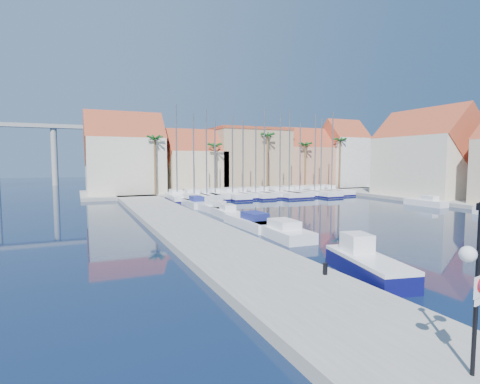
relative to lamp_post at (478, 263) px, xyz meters
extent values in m
plane|color=black|center=(8.60, 11.58, -3.36)|extent=(260.00, 260.00, 0.00)
cube|color=gray|center=(-0.40, 25.08, -3.11)|extent=(6.00, 77.00, 0.50)
cube|color=gray|center=(18.60, 59.58, -3.11)|extent=(54.00, 16.00, 0.50)
cylinder|color=black|center=(0.00, 0.01, -0.68)|extent=(0.11, 0.11, 4.36)
cylinder|color=black|center=(-0.27, -0.04, 0.30)|extent=(0.55, 0.15, 0.05)
sphere|color=white|center=(-0.54, -0.09, 0.30)|extent=(0.39, 0.39, 0.39)
cube|color=white|center=(0.01, -0.06, -0.57)|extent=(0.54, 0.13, 0.55)
cube|color=white|center=(0.01, -0.06, -0.96)|extent=(0.43, 0.11, 0.15)
cylinder|color=black|center=(1.70, 8.34, -2.59)|extent=(0.22, 0.22, 0.55)
cube|color=#0D0E4F|center=(4.38, 8.40, -2.93)|extent=(3.07, 6.04, 0.87)
cube|color=white|center=(4.38, 8.40, -2.40)|extent=(3.07, 6.04, 0.19)
cube|color=white|center=(4.62, 9.53, -1.87)|extent=(1.54, 1.76, 1.06)
cube|color=white|center=(5.43, 19.18, -2.96)|extent=(2.61, 7.37, 0.80)
cube|color=white|center=(5.40, 18.45, -2.26)|extent=(1.73, 2.61, 0.60)
cube|color=white|center=(5.17, 23.79, -2.96)|extent=(2.44, 7.22, 0.80)
cube|color=navy|center=(5.18, 23.07, -2.26)|extent=(1.66, 2.54, 0.60)
cube|color=white|center=(5.30, 30.12, -2.96)|extent=(1.96, 5.41, 0.80)
cube|color=white|center=(5.27, 29.59, -2.26)|extent=(1.28, 1.92, 0.60)
cube|color=white|center=(5.45, 34.01, -2.96)|extent=(2.37, 6.08, 0.80)
cube|color=white|center=(5.50, 33.42, -2.26)|extent=(1.49, 2.18, 0.60)
cube|color=white|center=(5.01, 40.06, -2.96)|extent=(2.29, 6.44, 0.80)
cube|color=navy|center=(4.98, 39.42, -2.26)|extent=(1.51, 2.28, 0.60)
cube|color=white|center=(5.08, 43.64, -2.96)|extent=(2.10, 6.25, 0.80)
cube|color=white|center=(5.10, 43.02, -2.26)|extent=(1.43, 2.20, 0.60)
cube|color=white|center=(5.04, 48.96, -2.96)|extent=(2.55, 6.28, 0.80)
cube|color=white|center=(4.98, 48.36, -2.26)|extent=(1.57, 2.27, 0.60)
cube|color=white|center=(32.60, 28.66, -2.96)|extent=(1.96, 5.45, 0.80)
cube|color=white|center=(32.62, 28.12, -2.26)|extent=(1.29, 1.93, 0.60)
cube|color=white|center=(4.54, 47.91, -2.86)|extent=(2.73, 8.74, 1.00)
cube|color=#100D44|center=(4.54, 47.91, -3.18)|extent=(2.79, 8.80, 0.28)
cube|color=white|center=(4.59, 48.77, -2.06)|extent=(1.71, 2.67, 0.60)
cylinder|color=slate|center=(4.52, 47.48, 4.10)|extent=(0.20, 0.20, 12.93)
cube|color=white|center=(6.97, 47.64, -2.86)|extent=(3.20, 11.01, 1.00)
cube|color=#100D44|center=(6.97, 47.64, -3.18)|extent=(3.26, 11.07, 0.28)
cube|color=white|center=(7.00, 48.73, -2.06)|extent=(2.09, 3.34, 0.60)
cylinder|color=slate|center=(6.95, 47.09, 3.51)|extent=(0.20, 0.20, 11.75)
cube|color=white|center=(8.93, 47.58, -2.86)|extent=(2.44, 8.68, 1.00)
cube|color=#100D44|center=(8.93, 47.58, -3.18)|extent=(2.50, 8.75, 0.28)
cube|color=white|center=(8.91, 48.44, -2.06)|extent=(1.63, 2.63, 0.60)
cylinder|color=slate|center=(8.94, 47.15, 3.81)|extent=(0.20, 0.20, 12.35)
cube|color=white|center=(10.55, 48.26, -2.86)|extent=(2.84, 8.97, 1.00)
cube|color=#100D44|center=(10.55, 48.26, -3.18)|extent=(2.90, 9.03, 0.28)
cube|color=white|center=(10.61, 49.15, -2.06)|extent=(1.77, 2.75, 0.60)
cylinder|color=slate|center=(10.52, 47.82, 3.08)|extent=(0.20, 0.20, 10.89)
cube|color=white|center=(13.13, 47.63, -2.86)|extent=(3.05, 10.46, 1.00)
cube|color=#100D44|center=(13.13, 47.63, -3.18)|extent=(3.11, 10.53, 0.28)
cube|color=white|center=(13.16, 48.67, -2.06)|extent=(1.99, 3.18, 0.60)
cylinder|color=slate|center=(13.11, 47.12, 3.53)|extent=(0.20, 0.20, 11.78)
cube|color=white|center=(15.12, 48.09, -2.86)|extent=(2.24, 8.28, 1.00)
cube|color=#100D44|center=(15.12, 48.09, -3.18)|extent=(2.30, 8.34, 0.28)
cube|color=white|center=(15.11, 48.91, -2.06)|extent=(1.53, 2.49, 0.60)
cylinder|color=slate|center=(15.12, 47.67, 3.30)|extent=(0.20, 0.20, 11.33)
cube|color=white|center=(16.96, 47.40, -2.86)|extent=(2.93, 9.47, 1.00)
cube|color=#100D44|center=(16.96, 47.40, -3.18)|extent=(2.99, 9.54, 0.28)
cube|color=white|center=(16.91, 48.33, -2.06)|extent=(1.85, 2.89, 0.60)
cylinder|color=slate|center=(16.98, 46.93, 2.92)|extent=(0.20, 0.20, 10.57)
cube|color=white|center=(18.96, 48.27, -2.86)|extent=(2.82, 9.30, 1.00)
cube|color=#100D44|center=(18.96, 48.27, -3.18)|extent=(2.88, 9.37, 0.28)
cube|color=white|center=(19.01, 49.19, -2.06)|extent=(1.80, 2.84, 0.60)
cylinder|color=slate|center=(18.94, 47.81, 4.21)|extent=(0.20, 0.20, 13.15)
cube|color=white|center=(21.07, 47.02, -2.86)|extent=(3.29, 10.67, 1.00)
cube|color=#100D44|center=(21.07, 47.02, -3.18)|extent=(3.35, 10.73, 0.28)
cube|color=white|center=(21.02, 48.08, -2.06)|extent=(2.08, 3.26, 0.60)
cylinder|color=slate|center=(21.10, 46.50, 3.78)|extent=(0.20, 0.20, 12.29)
cube|color=white|center=(23.15, 47.58, -2.86)|extent=(3.03, 11.40, 1.00)
cube|color=#100D44|center=(23.15, 47.58, -3.18)|extent=(3.09, 11.46, 0.28)
cube|color=white|center=(23.16, 48.72, -2.06)|extent=(2.09, 3.43, 0.60)
cylinder|color=slate|center=(23.14, 47.01, 4.22)|extent=(0.20, 0.20, 13.16)
cube|color=white|center=(25.58, 48.09, -2.86)|extent=(2.71, 9.66, 1.00)
cube|color=#100D44|center=(25.58, 48.09, -3.18)|extent=(2.77, 9.73, 0.28)
cube|color=white|center=(25.61, 49.06, -2.06)|extent=(1.81, 2.92, 0.60)
cylinder|color=slate|center=(25.57, 47.61, 3.21)|extent=(0.20, 0.20, 11.16)
cube|color=white|center=(27.58, 46.80, -2.86)|extent=(3.69, 11.95, 1.00)
cube|color=#100D44|center=(27.58, 46.80, -3.18)|extent=(3.75, 12.01, 0.28)
cube|color=white|center=(27.52, 47.98, -2.06)|extent=(2.33, 3.65, 0.60)
cylinder|color=slate|center=(27.61, 46.21, 3.85)|extent=(0.20, 0.20, 12.43)
cube|color=white|center=(29.78, 47.98, -2.86)|extent=(2.70, 9.56, 1.00)
cube|color=#100D44|center=(29.78, 47.98, -3.18)|extent=(2.76, 9.62, 0.28)
cube|color=white|center=(29.76, 48.93, -2.06)|extent=(1.80, 2.89, 0.60)
cylinder|color=slate|center=(29.79, 47.50, 3.64)|extent=(0.20, 0.20, 12.01)
cube|color=white|center=(31.78, 47.64, -2.86)|extent=(2.81, 10.22, 1.00)
cube|color=#100D44|center=(31.78, 47.64, -3.18)|extent=(2.87, 10.28, 0.28)
cube|color=white|center=(31.76, 48.65, -2.06)|extent=(1.90, 3.08, 0.60)
cylinder|color=slate|center=(31.79, 47.13, 4.24)|extent=(0.20, 0.20, 13.21)
cube|color=beige|center=(-1.40, 58.58, 1.64)|extent=(12.00, 9.00, 9.00)
cube|color=maroon|center=(-1.40, 58.58, 6.14)|extent=(12.30, 9.00, 9.00)
cube|color=beige|center=(10.60, 58.58, 0.64)|extent=(10.00, 8.00, 7.00)
cube|color=maroon|center=(10.60, 58.58, 4.14)|extent=(10.30, 8.00, 8.00)
cube|color=tan|center=(21.60, 59.58, 2.64)|extent=(14.00, 10.00, 11.00)
cube|color=maroon|center=(21.60, 59.58, 8.39)|extent=(14.20, 10.20, 0.50)
cube|color=tan|center=(33.60, 58.58, 1.14)|extent=(10.00, 8.00, 8.00)
cube|color=maroon|center=(33.60, 58.58, 5.14)|extent=(10.30, 8.00, 8.00)
cube|color=silver|center=(42.60, 57.58, 2.14)|extent=(8.00, 8.00, 10.00)
cube|color=maroon|center=(42.60, 57.58, 7.14)|extent=(8.30, 8.00, 8.00)
cube|color=beige|center=(40.60, 35.58, 1.64)|extent=(9.00, 14.00, 9.00)
cube|color=maroon|center=(40.60, 35.58, 6.14)|extent=(9.00, 14.30, 9.00)
cylinder|color=brown|center=(2.60, 53.58, 1.64)|extent=(0.36, 0.36, 9.00)
sphere|color=#17501C|center=(2.60, 53.58, 5.99)|extent=(2.60, 2.60, 2.60)
cylinder|color=brown|center=(12.60, 53.58, 1.14)|extent=(0.36, 0.36, 8.00)
sphere|color=#17501C|center=(12.60, 53.58, 4.99)|extent=(2.60, 2.60, 2.60)
cylinder|color=brown|center=(22.60, 53.58, 2.14)|extent=(0.36, 0.36, 10.00)
sphere|color=#17501C|center=(22.60, 53.58, 6.99)|extent=(2.60, 2.60, 2.60)
cylinder|color=brown|center=(30.60, 53.58, 1.39)|extent=(0.36, 0.36, 8.50)
sphere|color=#17501C|center=(30.60, 53.58, 5.49)|extent=(2.60, 2.60, 2.60)
cylinder|color=brown|center=(38.60, 53.58, 1.89)|extent=(0.36, 0.36, 9.50)
sphere|color=#17501C|center=(38.60, 53.58, 6.49)|extent=(2.60, 2.60, 2.60)
cylinder|color=#9E9E99|center=(-13.40, 93.58, 3.64)|extent=(1.40, 1.40, 14.00)
camera|label=1|loc=(-8.93, -5.84, 2.49)|focal=28.00mm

